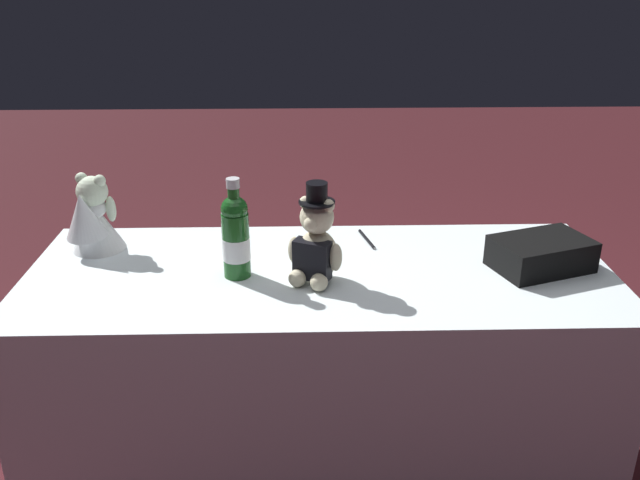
{
  "coord_description": "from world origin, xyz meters",
  "views": [
    {
      "loc": [
        0.05,
        1.83,
        1.68
      ],
      "look_at": [
        0.0,
        0.0,
        0.89
      ],
      "focal_mm": 37.85,
      "sensor_mm": 36.0,
      "label": 1
    }
  ],
  "objects_px": {
    "teddy_bear_groom": "(316,244)",
    "signing_pen": "(367,240)",
    "champagne_bottle": "(236,235)",
    "teddy_bear_bride": "(93,217)",
    "gift_case_black": "(541,254)"
  },
  "relations": [
    {
      "from": "teddy_bear_bride",
      "to": "champagne_bottle",
      "type": "xyz_separation_m",
      "value": [
        -0.47,
        0.2,
        0.02
      ]
    },
    {
      "from": "teddy_bear_groom",
      "to": "gift_case_black",
      "type": "xyz_separation_m",
      "value": [
        -0.68,
        -0.06,
        -0.07
      ]
    },
    {
      "from": "teddy_bear_groom",
      "to": "gift_case_black",
      "type": "bearing_deg",
      "value": -174.71
    },
    {
      "from": "teddy_bear_groom",
      "to": "champagne_bottle",
      "type": "height_order",
      "value": "champagne_bottle"
    },
    {
      "from": "teddy_bear_bride",
      "to": "champagne_bottle",
      "type": "relative_size",
      "value": 0.84
    },
    {
      "from": "champagne_bottle",
      "to": "signing_pen",
      "type": "xyz_separation_m",
      "value": [
        -0.41,
        -0.25,
        -0.12
      ]
    },
    {
      "from": "teddy_bear_bride",
      "to": "signing_pen",
      "type": "xyz_separation_m",
      "value": [
        -0.88,
        -0.05,
        -0.11
      ]
    },
    {
      "from": "signing_pen",
      "to": "champagne_bottle",
      "type": "bearing_deg",
      "value": 31.18
    },
    {
      "from": "teddy_bear_groom",
      "to": "signing_pen",
      "type": "height_order",
      "value": "teddy_bear_groom"
    },
    {
      "from": "teddy_bear_groom",
      "to": "teddy_bear_bride",
      "type": "xyz_separation_m",
      "value": [
        0.7,
        -0.24,
        -0.0
      ]
    },
    {
      "from": "teddy_bear_groom",
      "to": "signing_pen",
      "type": "distance_m",
      "value": 0.35
    },
    {
      "from": "teddy_bear_groom",
      "to": "teddy_bear_bride",
      "type": "relative_size",
      "value": 1.18
    },
    {
      "from": "champagne_bottle",
      "to": "gift_case_black",
      "type": "distance_m",
      "value": 0.91
    },
    {
      "from": "gift_case_black",
      "to": "signing_pen",
      "type": "bearing_deg",
      "value": -23.95
    },
    {
      "from": "champagne_bottle",
      "to": "signing_pen",
      "type": "bearing_deg",
      "value": -148.82
    }
  ]
}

